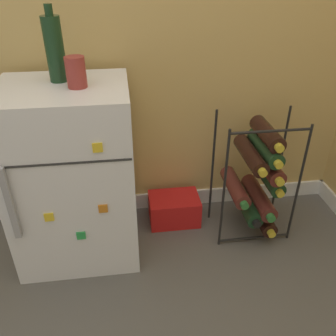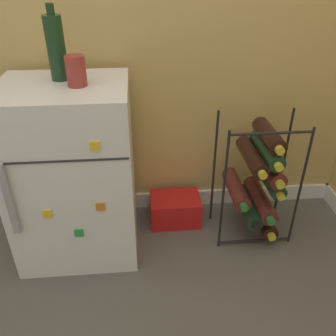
% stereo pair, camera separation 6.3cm
% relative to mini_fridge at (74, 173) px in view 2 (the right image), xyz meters
% --- Properties ---
extents(ground_plane, '(14.00, 14.00, 0.00)m').
position_rel_mini_fridge_xyz_m(ground_plane, '(0.41, -0.36, -0.40)').
color(ground_plane, '#56544F').
extents(mini_fridge, '(0.52, 0.47, 0.81)m').
position_rel_mini_fridge_xyz_m(mini_fridge, '(0.00, 0.00, 0.00)').
color(mini_fridge, white).
rests_on(mini_fridge, ground_plane).
extents(wine_rack, '(0.37, 0.33, 0.63)m').
position_rel_mini_fridge_xyz_m(wine_rack, '(0.86, 0.01, -0.10)').
color(wine_rack, black).
rests_on(wine_rack, ground_plane).
extents(soda_box, '(0.26, 0.18, 0.15)m').
position_rel_mini_fridge_xyz_m(soda_box, '(0.47, 0.13, -0.33)').
color(soda_box, red).
rests_on(soda_box, ground_plane).
extents(fridge_top_cup, '(0.07, 0.07, 0.11)m').
position_rel_mini_fridge_xyz_m(fridge_top_cup, '(0.07, -0.02, 0.46)').
color(fridge_top_cup, maroon).
rests_on(fridge_top_cup, mini_fridge).
extents(fridge_top_bottle, '(0.07, 0.07, 0.28)m').
position_rel_mini_fridge_xyz_m(fridge_top_bottle, '(-0.01, 0.07, 0.53)').
color(fridge_top_bottle, '#19381E').
rests_on(fridge_top_bottle, mini_fridge).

